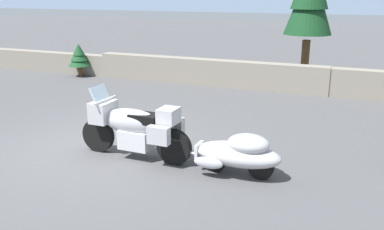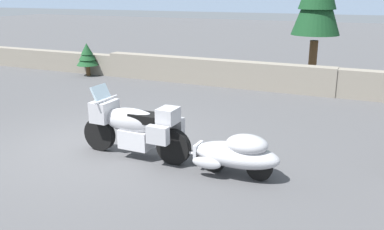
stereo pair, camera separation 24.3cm
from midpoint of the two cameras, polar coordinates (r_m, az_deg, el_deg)
ground_plane at (r=8.70m, az=-12.25°, el=-4.22°), size 80.00×80.00×0.00m
stone_guard_wall at (r=13.98m, az=4.61°, el=5.72°), size 24.00×0.48×0.87m
touring_motorcycle at (r=7.85m, az=-7.09°, el=-1.46°), size 2.31×0.77×1.33m
car_shaped_trailer at (r=7.09m, az=7.18°, el=-5.25°), size 2.20×0.79×0.76m
pine_sapling_near at (r=16.06m, az=-13.81°, el=7.96°), size 0.81×0.81×1.22m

